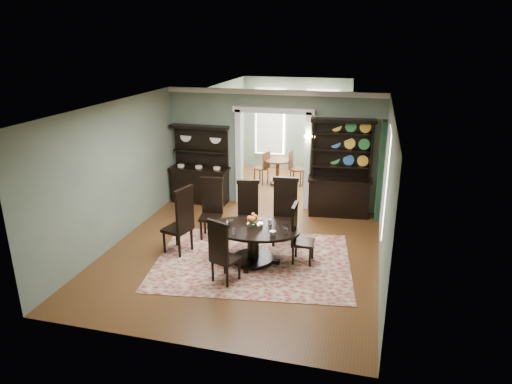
% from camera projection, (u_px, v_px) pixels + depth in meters
% --- Properties ---
extents(room, '(5.51, 6.01, 3.01)m').
position_uv_depth(room, '(241.00, 180.00, 8.90)').
color(room, '#573816').
rests_on(room, ground).
extents(parlor, '(3.51, 3.50, 3.01)m').
position_uv_depth(parlor, '(291.00, 130.00, 13.94)').
color(parlor, '#573816').
rests_on(parlor, ground).
extents(doorway_trim, '(2.08, 0.25, 2.57)m').
position_uv_depth(doorway_trim, '(273.00, 145.00, 11.59)').
color(doorway_trim, silver).
rests_on(doorway_trim, floor).
extents(right_window, '(0.15, 1.47, 2.12)m').
position_uv_depth(right_window, '(383.00, 176.00, 9.07)').
color(right_window, white).
rests_on(right_window, wall_right).
extents(wall_sconce, '(0.27, 0.21, 0.21)m').
position_uv_depth(wall_sconce, '(310.00, 138.00, 11.14)').
color(wall_sconce, '#C48C34').
rests_on(wall_sconce, back_wall_right).
extents(rug, '(4.17, 3.35, 0.01)m').
position_uv_depth(rug, '(253.00, 261.00, 9.07)').
color(rug, maroon).
rests_on(rug, floor).
extents(dining_table, '(1.87, 1.76, 0.72)m').
position_uv_depth(dining_table, '(253.00, 238.00, 8.91)').
color(dining_table, black).
rests_on(dining_table, rug).
extents(centerpiece, '(1.55, 1.00, 0.25)m').
position_uv_depth(centerpiece, '(255.00, 223.00, 8.89)').
color(centerpiece, white).
rests_on(centerpiece, dining_table).
extents(chair_far_left, '(0.55, 0.53, 1.33)m').
position_uv_depth(chair_far_left, '(212.00, 206.00, 10.03)').
color(chair_far_left, black).
rests_on(chair_far_left, rug).
extents(chair_far_mid, '(0.58, 0.57, 1.29)m').
position_uv_depth(chair_far_mid, '(248.00, 208.00, 9.99)').
color(chair_far_mid, black).
rests_on(chair_far_mid, rug).
extents(chair_far_right, '(0.57, 0.55, 1.43)m').
position_uv_depth(chair_far_right, '(285.00, 209.00, 9.72)').
color(chair_far_right, black).
rests_on(chair_far_right, rug).
extents(chair_end_left, '(0.63, 0.65, 1.43)m').
position_uv_depth(chair_end_left, '(181.00, 219.00, 9.18)').
color(chair_end_left, black).
rests_on(chair_end_left, rug).
extents(chair_end_right, '(0.43, 0.46, 1.21)m').
position_uv_depth(chair_end_right, '(298.00, 232.00, 8.87)').
color(chair_end_right, black).
rests_on(chair_end_right, rug).
extents(chair_near, '(0.59, 0.57, 1.24)m').
position_uv_depth(chair_near, '(222.00, 251.00, 8.08)').
color(chair_near, black).
rests_on(chair_near, rug).
extents(sideboard, '(1.56, 0.56, 2.05)m').
position_uv_depth(sideboard, '(200.00, 176.00, 12.12)').
color(sideboard, black).
rests_on(sideboard, floor).
extents(welsh_dresser, '(1.58, 0.72, 2.40)m').
position_uv_depth(welsh_dresser, '(340.00, 181.00, 11.19)').
color(welsh_dresser, black).
rests_on(welsh_dresser, floor).
extents(parlor_table, '(0.83, 0.83, 0.76)m').
position_uv_depth(parlor_table, '(277.00, 168.00, 13.62)').
color(parlor_table, '#533117').
rests_on(parlor_table, parlor_floor).
extents(parlor_chair_left, '(0.46, 0.45, 0.99)m').
position_uv_depth(parlor_chair_left, '(263.00, 167.00, 13.65)').
color(parlor_chair_left, '#533117').
rests_on(parlor_chair_left, parlor_floor).
extents(parlor_chair_right, '(0.45, 0.44, 1.03)m').
position_uv_depth(parlor_chair_right, '(295.00, 167.00, 13.52)').
color(parlor_chair_right, '#533117').
rests_on(parlor_chair_right, parlor_floor).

